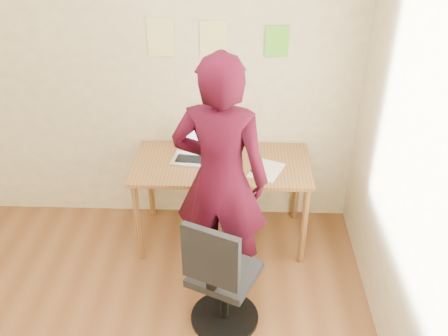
{
  "coord_description": "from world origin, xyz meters",
  "views": [
    {
      "loc": [
        0.79,
        -2.02,
        2.74
      ],
      "look_at": [
        0.68,
        0.95,
        0.95
      ],
      "focal_mm": 40.0,
      "sensor_mm": 36.0,
      "label": 1
    }
  ],
  "objects_px": {
    "office_chair": "(221,283)",
    "person": "(221,180)",
    "phone": "(258,173)",
    "laptop": "(194,152)",
    "desk": "(222,172)"
  },
  "relations": [
    {
      "from": "office_chair",
      "to": "person",
      "type": "distance_m",
      "value": 0.68
    },
    {
      "from": "office_chair",
      "to": "desk",
      "type": "bearing_deg",
      "value": 116.07
    },
    {
      "from": "laptop",
      "to": "phone",
      "type": "relative_size",
      "value": 2.45
    },
    {
      "from": "laptop",
      "to": "person",
      "type": "bearing_deg",
      "value": -60.9
    },
    {
      "from": "desk",
      "to": "laptop",
      "type": "xyz_separation_m",
      "value": [
        -0.23,
        0.08,
        0.14
      ]
    },
    {
      "from": "phone",
      "to": "person",
      "type": "height_order",
      "value": "person"
    },
    {
      "from": "laptop",
      "to": "phone",
      "type": "bearing_deg",
      "value": -17.41
    },
    {
      "from": "laptop",
      "to": "office_chair",
      "type": "xyz_separation_m",
      "value": [
        0.26,
        -1.06,
        -0.4
      ]
    },
    {
      "from": "desk",
      "to": "phone",
      "type": "distance_m",
      "value": 0.34
    },
    {
      "from": "office_chair",
      "to": "laptop",
      "type": "bearing_deg",
      "value": 127.88
    },
    {
      "from": "desk",
      "to": "person",
      "type": "xyz_separation_m",
      "value": [
        0.01,
        -0.54,
        0.26
      ]
    },
    {
      "from": "office_chair",
      "to": "person",
      "type": "relative_size",
      "value": 0.5
    },
    {
      "from": "desk",
      "to": "person",
      "type": "distance_m",
      "value": 0.6
    },
    {
      "from": "phone",
      "to": "office_chair",
      "type": "height_order",
      "value": "office_chair"
    },
    {
      "from": "desk",
      "to": "office_chair",
      "type": "xyz_separation_m",
      "value": [
        0.03,
        -0.98,
        -0.26
      ]
    }
  ]
}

